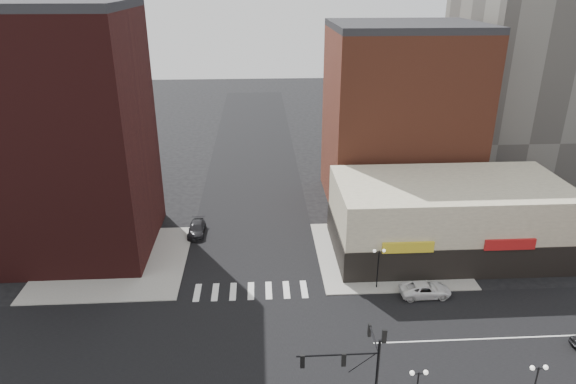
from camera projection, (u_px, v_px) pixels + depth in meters
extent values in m
plane|color=black|center=(251.00, 348.00, 41.51)|extent=(240.00, 240.00, 0.00)
cube|color=black|center=(251.00, 348.00, 41.50)|extent=(200.00, 14.00, 0.02)
cube|color=black|center=(251.00, 348.00, 41.50)|extent=(14.00, 200.00, 0.02)
cube|color=gray|center=(115.00, 261.00, 54.05)|extent=(15.00, 15.00, 0.12)
cube|color=gray|center=(386.00, 253.00, 55.61)|extent=(15.00, 15.00, 0.12)
cube|color=#361211|center=(64.00, 138.00, 52.68)|extent=(16.00, 15.00, 25.00)
cube|color=#361211|center=(13.00, 153.00, 68.77)|extent=(20.00, 18.00, 12.00)
cube|color=brown|center=(400.00, 119.00, 65.44)|extent=(18.00, 15.00, 22.00)
cube|color=beige|center=(448.00, 217.00, 54.90)|extent=(24.00, 12.00, 8.00)
cube|color=black|center=(445.00, 236.00, 55.79)|extent=(24.20, 12.20, 3.40)
cylinder|color=black|center=(376.00, 384.00, 33.05)|extent=(0.18, 0.18, 7.00)
cylinder|color=black|center=(338.00, 355.00, 31.94)|extent=(5.20, 0.11, 0.11)
cylinder|color=black|center=(362.00, 363.00, 32.30)|extent=(1.72, 0.06, 1.46)
cylinder|color=black|center=(374.00, 338.00, 33.46)|extent=(0.11, 3.00, 0.11)
cube|color=black|center=(302.00, 361.00, 31.97)|extent=(0.28, 0.18, 0.95)
sphere|color=red|center=(302.00, 358.00, 31.86)|extent=(0.16, 0.16, 0.16)
cube|color=black|center=(344.00, 360.00, 32.11)|extent=(0.28, 0.18, 0.95)
sphere|color=red|center=(344.00, 356.00, 32.00)|extent=(0.16, 0.16, 0.16)
cube|color=black|center=(369.00, 330.00, 34.81)|extent=(0.18, 0.28, 0.95)
sphere|color=red|center=(370.00, 326.00, 34.70)|extent=(0.16, 0.16, 0.16)
cube|color=black|center=(384.00, 336.00, 31.59)|extent=(0.28, 0.18, 0.95)
sphere|color=red|center=(385.00, 332.00, 31.47)|extent=(0.16, 0.16, 0.16)
cylinder|color=black|center=(419.00, 374.00, 33.18)|extent=(0.90, 0.06, 0.06)
sphere|color=white|center=(412.00, 373.00, 33.12)|extent=(0.32, 0.32, 0.32)
sphere|color=white|center=(426.00, 372.00, 33.16)|extent=(0.32, 0.32, 0.32)
cylinder|color=black|center=(539.00, 369.00, 33.61)|extent=(0.90, 0.06, 0.06)
sphere|color=white|center=(532.00, 368.00, 33.55)|extent=(0.32, 0.32, 0.32)
sphere|color=white|center=(546.00, 367.00, 33.60)|extent=(0.32, 0.32, 0.32)
cylinder|color=black|center=(378.00, 269.00, 48.70)|extent=(0.11, 0.11, 4.00)
cylinder|color=black|center=(379.00, 252.00, 47.96)|extent=(0.90, 0.06, 0.06)
sphere|color=white|center=(374.00, 251.00, 47.90)|extent=(0.32, 0.32, 0.32)
sphere|color=white|center=(384.00, 251.00, 47.95)|extent=(0.32, 0.32, 0.32)
imported|color=white|center=(425.00, 290.00, 48.11)|extent=(4.84, 2.33, 1.33)
imported|color=black|center=(197.00, 229.00, 59.77)|extent=(1.88, 4.58, 1.32)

